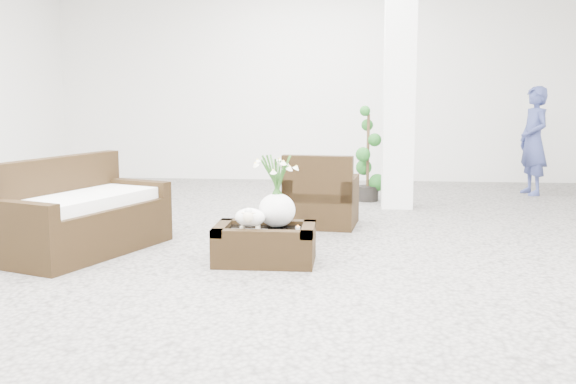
# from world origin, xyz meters

# --- Properties ---
(ground) EXTENTS (11.00, 11.00, 0.00)m
(ground) POSITION_xyz_m (0.00, 0.00, 0.00)
(ground) COLOR gray
(ground) RESTS_ON ground
(column) EXTENTS (0.40, 0.40, 3.50)m
(column) POSITION_xyz_m (1.20, 2.80, 1.75)
(column) COLOR white
(column) RESTS_ON ground
(coffee_table) EXTENTS (0.90, 0.60, 0.31)m
(coffee_table) POSITION_xyz_m (-0.19, -0.33, 0.16)
(coffee_table) COLOR black
(coffee_table) RESTS_ON ground
(sheep_figurine) EXTENTS (0.28, 0.23, 0.21)m
(sheep_figurine) POSITION_xyz_m (-0.31, -0.43, 0.42)
(sheep_figurine) COLOR white
(sheep_figurine) RESTS_ON coffee_table
(planter_narcissus) EXTENTS (0.44, 0.44, 0.80)m
(planter_narcissus) POSITION_xyz_m (-0.09, -0.23, 0.71)
(planter_narcissus) COLOR white
(planter_narcissus) RESTS_ON coffee_table
(tealight) EXTENTS (0.04, 0.04, 0.03)m
(tealight) POSITION_xyz_m (0.11, -0.31, 0.33)
(tealight) COLOR white
(tealight) RESTS_ON coffee_table
(armchair) EXTENTS (0.87, 0.84, 0.84)m
(armchair) POSITION_xyz_m (0.25, 1.47, 0.42)
(armchair) COLOR black
(armchair) RESTS_ON ground
(loveseat) EXTENTS (1.38, 1.89, 0.91)m
(loveseat) POSITION_xyz_m (-1.97, -0.10, 0.46)
(loveseat) COLOR black
(loveseat) RESTS_ON ground
(topiary) EXTENTS (0.35, 0.35, 1.31)m
(topiary) POSITION_xyz_m (0.82, 3.31, 0.66)
(topiary) COLOR #1A5019
(topiary) RESTS_ON ground
(shopper) EXTENTS (0.52, 0.66, 1.62)m
(shopper) POSITION_xyz_m (3.29, 4.13, 0.81)
(shopper) COLOR navy
(shopper) RESTS_ON ground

